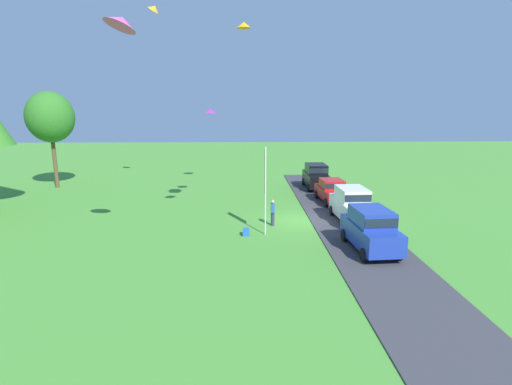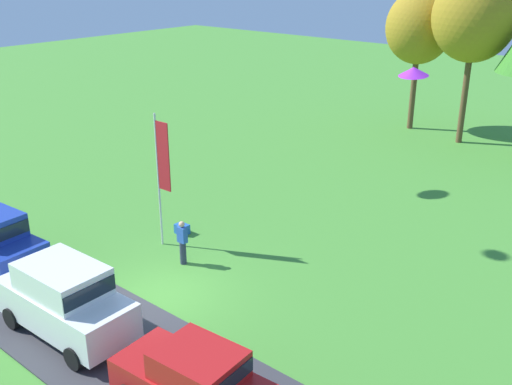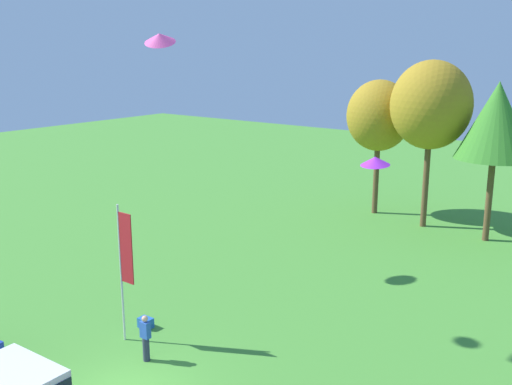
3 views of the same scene
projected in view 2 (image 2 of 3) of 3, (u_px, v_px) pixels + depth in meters
The scene contains 10 objects.
ground_plane at pixel (163, 294), 20.20m from camera, with size 120.00×120.00×0.00m, color #478E33.
pavement_strip at pixel (91, 331), 18.15m from camera, with size 36.00×4.40×0.06m, color #38383D.
car_suv_by_flagpole at pixel (65, 297), 17.58m from camera, with size 4.66×2.16×2.28m.
car_sedan_near_entrance at pixel (197, 381), 14.50m from camera, with size 4.51×2.19×1.84m.
person_watching_sky at pixel (183, 242), 21.89m from camera, with size 0.36×0.24×1.71m.
tree_right_of_center at pixel (419, 27), 37.31m from camera, with size 4.17×4.17×8.81m.
tree_far_left at pixel (475, 16), 33.96m from camera, with size 4.79×4.79×10.11m.
flag_banner at pixel (162, 165), 22.35m from camera, with size 0.71×0.08×5.30m.
cooler_box at pixel (182, 229), 24.55m from camera, with size 0.56×0.40×0.40m, color blue.
kite_delta_topmost at pixel (414, 71), 18.84m from camera, with size 0.95×0.95×0.28m, color purple.
Camera 2 is at (13.74, -11.31, 10.63)m, focal length 42.00 mm.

